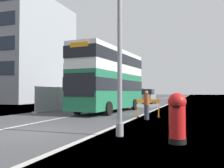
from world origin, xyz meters
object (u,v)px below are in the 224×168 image
lamppost_foreground (120,34)px  double_decker_bus (110,79)px  pedestrian_at_kerb (147,105)px  red_pillar_postbox (177,116)px  roadworks_barrier (148,106)px  car_oncoming_near (147,97)px  car_receding_mid (138,95)px

lamppost_foreground → double_decker_bus: bearing=111.4°
double_decker_bus → pedestrian_at_kerb: double_decker_bus is taller
lamppost_foreground → red_pillar_postbox: lamppost_foreground is taller
pedestrian_at_kerb → roadworks_barrier: bearing=96.6°
lamppost_foreground → roadworks_barrier: lamppost_foreground is taller
car_oncoming_near → car_receding_mid: (-3.31, 8.71, 0.09)m
roadworks_barrier → red_pillar_postbox: bearing=-72.6°
car_receding_mid → pedestrian_at_kerb: 29.53m
car_oncoming_near → car_receding_mid: bearing=110.8°
double_decker_bus → car_receding_mid: (-3.03, 23.80, -1.70)m
car_oncoming_near → car_receding_mid: 9.32m
roadworks_barrier → pedestrian_at_kerb: bearing=-83.4°
car_oncoming_near → pedestrian_at_kerb: size_ratio=2.46×
car_receding_mid → roadworks_barrier: bearing=-75.7°
car_receding_mid → pedestrian_at_kerb: size_ratio=2.35×
car_oncoming_near → roadworks_barrier: bearing=-78.9°
double_decker_bus → car_receding_mid: double_decker_bus is taller
lamppost_foreground → red_pillar_postbox: 3.75m
red_pillar_postbox → roadworks_barrier: size_ratio=1.07×
car_receding_mid → pedestrian_at_kerb: bearing=-76.1°
lamppost_foreground → red_pillar_postbox: bearing=-17.1°
double_decker_bus → car_receding_mid: 24.05m
roadworks_barrier → pedestrian_at_kerb: (0.14, -1.26, 0.14)m
car_receding_mid → double_decker_bus: bearing=-82.7°
roadworks_barrier → pedestrian_at_kerb: 1.28m
double_decker_bus → red_pillar_postbox: bearing=-60.8°
double_decker_bus → roadworks_barrier: bearing=-42.5°
roadworks_barrier → double_decker_bus: bearing=137.5°
pedestrian_at_kerb → car_receding_mid: bearing=103.9°
lamppost_foreground → car_receding_mid: 35.41m
double_decker_bus → lamppost_foreground: 11.60m
lamppost_foreground → pedestrian_at_kerb: size_ratio=4.72×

